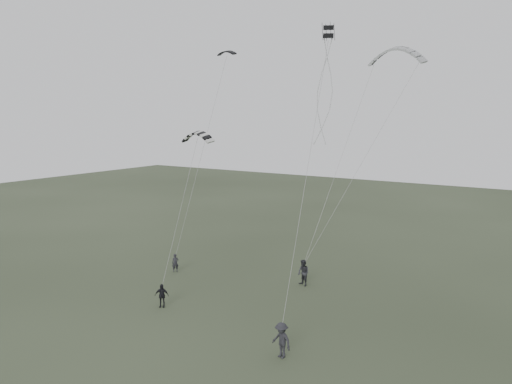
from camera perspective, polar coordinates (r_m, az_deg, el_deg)
The scene contains 9 objects.
ground at distance 34.20m, azimuth -7.43°, elevation -12.80°, with size 140.00×140.00×0.00m, color #2D3623.
flyer_left at distance 41.17m, azimuth -9.20°, elevation -8.01°, with size 0.54×0.35×1.47m, color black.
flyer_right at distance 37.59m, azimuth 5.43°, elevation -9.19°, with size 0.95×0.74×1.95m, color #27272C.
flyer_center at distance 34.11m, azimuth -10.73°, elevation -11.54°, with size 0.91×0.38×1.56m, color black.
flyer_far at distance 27.07m, azimuth 2.92°, elevation -16.55°, with size 1.23×0.70×1.90m, color #222227.
kite_dark_small at distance 43.61m, azimuth -3.38°, elevation 15.75°, with size 1.69×0.51×0.54m, color black, non-canonical shape.
kite_pale_large at distance 40.20m, azimuth 15.78°, elevation 15.50°, with size 4.32×0.97×1.75m, color #999B9D, non-canonical shape.
kite_striped at distance 36.78m, azimuth -6.71°, elevation 6.73°, with size 2.68×0.67×1.08m, color black, non-canonical shape.
kite_box at distance 29.95m, azimuth 8.28°, elevation 17.69°, with size 0.58×0.58×0.69m, color black, non-canonical shape.
Camera 1 is at (20.64, -24.25, 12.48)m, focal length 35.00 mm.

